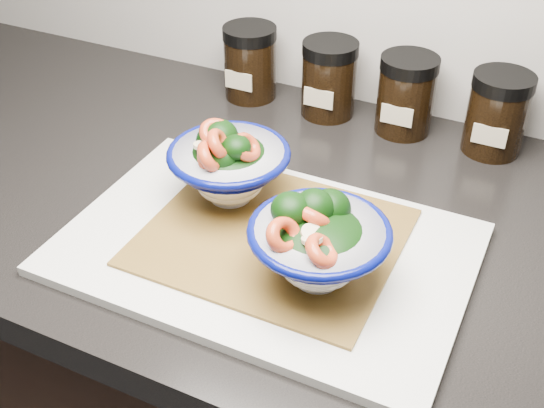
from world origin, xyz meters
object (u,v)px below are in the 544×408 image
at_px(spice_jar_a, 250,62).
at_px(spice_jar_d, 497,114).
at_px(bowl_left, 228,165).
at_px(spice_jar_b, 329,79).
at_px(cutting_board, 265,249).
at_px(spice_jar_c, 406,95).
at_px(bowl_right, 318,243).

bearing_deg(spice_jar_a, spice_jar_d, 0.00).
distance_m(bowl_left, spice_jar_b, 0.28).
xyz_separation_m(cutting_board, spice_jar_c, (0.06, 0.33, 0.05)).
bearing_deg(spice_jar_d, bowl_left, -133.57).
xyz_separation_m(spice_jar_b, spice_jar_d, (0.24, 0.00, 0.00)).
xyz_separation_m(spice_jar_b, spice_jar_c, (0.12, 0.00, 0.00)).
bearing_deg(spice_jar_c, bowl_right, -87.53).
distance_m(spice_jar_a, spice_jar_b, 0.13).
relative_size(bowl_right, spice_jar_a, 1.30).
relative_size(bowl_left, spice_jar_c, 1.30).
bearing_deg(spice_jar_c, cutting_board, -99.79).
bearing_deg(spice_jar_b, bowl_right, -69.90).
bearing_deg(bowl_right, spice_jar_d, 72.96).
height_order(spice_jar_b, spice_jar_d, same).
distance_m(spice_jar_b, spice_jar_c, 0.12).
bearing_deg(spice_jar_c, bowl_left, -116.18).
relative_size(cutting_board, bowl_right, 3.06).
relative_size(bowl_right, spice_jar_c, 1.30).
relative_size(spice_jar_a, spice_jar_b, 1.00).
height_order(spice_jar_a, spice_jar_b, same).
bearing_deg(spice_jar_b, spice_jar_c, 0.00).
distance_m(spice_jar_a, spice_jar_c, 0.25).
relative_size(bowl_left, bowl_right, 1.00).
bearing_deg(spice_jar_b, spice_jar_a, 180.00).
bearing_deg(spice_jar_a, spice_jar_c, 0.00).
bearing_deg(spice_jar_d, bowl_right, -107.04).
xyz_separation_m(bowl_right, spice_jar_c, (-0.02, 0.36, -0.01)).
bearing_deg(bowl_right, bowl_left, 150.11).
distance_m(cutting_board, spice_jar_a, 0.39).
distance_m(bowl_right, spice_jar_d, 0.38).
relative_size(spice_jar_c, spice_jar_d, 1.00).
bearing_deg(bowl_left, spice_jar_a, 112.12).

